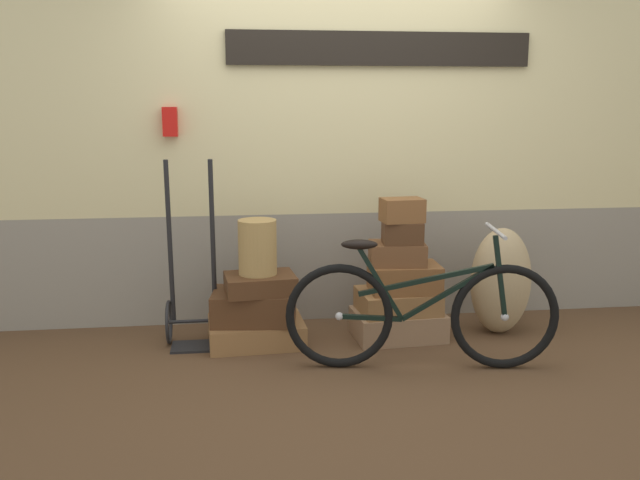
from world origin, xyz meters
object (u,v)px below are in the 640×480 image
suitcase_2 (260,284)px  suitcase_1 (254,306)px  suitcase_3 (398,324)px  suitcase_7 (402,233)px  luggage_trolley (194,302)px  suitcase_8 (402,210)px  bicycle (421,313)px  suitcase_0 (256,332)px  wicker_basket (258,247)px  burlap_sack (501,281)px  suitcase_5 (405,278)px  suitcase_4 (398,301)px  suitcase_6 (397,253)px

suitcase_2 → suitcase_1: bearing=130.2°
suitcase_2 → suitcase_3: size_ratio=0.75×
suitcase_7 → luggage_trolley: (-1.41, 0.09, -0.46)m
suitcase_3 → suitcase_7: suitcase_7 is taller
suitcase_8 → bicycle: size_ratio=0.16×
suitcase_1 → suitcase_0: bearing=48.9°
luggage_trolley → suitcase_0: bearing=-7.8°
suitcase_0 → wicker_basket: size_ratio=1.74×
burlap_sack → bicycle: bicycle is taller
suitcase_3 → suitcase_5: suitcase_5 is taller
suitcase_3 → suitcase_7: (0.01, -0.03, 0.66)m
suitcase_1 → bicycle: 1.15m
suitcase_4 → suitcase_2: bearing=178.1°
suitcase_3 → burlap_sack: (0.74, 0.02, 0.28)m
suitcase_4 → suitcase_7: suitcase_7 is taller
burlap_sack → suitcase_5: bearing=-177.3°
suitcase_4 → suitcase_8: 0.64m
suitcase_1 → suitcase_2: 0.18m
suitcase_7 → suitcase_3: bearing=114.9°
suitcase_6 → wicker_basket: (-0.95, -0.02, 0.07)m
bicycle → wicker_basket: bearing=151.0°
suitcase_5 → suitcase_0: bearing=179.8°
suitcase_2 → suitcase_8: size_ratio=1.67×
suitcase_5 → burlap_sack: burlap_sack is taller
suitcase_6 → suitcase_4: bearing=4.8°
suitcase_8 → suitcase_6: bearing=114.1°
suitcase_0 → suitcase_8: bearing=-5.5°
luggage_trolley → suitcase_6: bearing=-2.5°
burlap_sack → suitcase_8: bearing=-176.5°
suitcase_7 → suitcase_4: bearing=118.8°
suitcase_5 → suitcase_7: (-0.03, -0.01, 0.32)m
suitcase_7 → wicker_basket: (-0.97, 0.01, -0.08)m
suitcase_7 → bicycle: bearing=-85.2°
suitcase_5 → luggage_trolley: size_ratio=0.38×
suitcase_1 → suitcase_3: suitcase_1 is taller
suitcase_4 → wicker_basket: wicker_basket is taller
suitcase_8 → bicycle: suitcase_8 is taller
suitcase_5 → suitcase_8: bearing=-158.1°
suitcase_3 → burlap_sack: 0.79m
suitcase_4 → suitcase_0: bearing=175.3°
suitcase_3 → suitcase_8: 0.81m
suitcase_6 → suitcase_7: size_ratio=1.41×
suitcase_5 → wicker_basket: wicker_basket is taller
suitcase_3 → suitcase_8: size_ratio=2.22×
luggage_trolley → suitcase_2: bearing=-13.1°
suitcase_0 → suitcase_5: (1.02, -0.03, 0.35)m
suitcase_6 → suitcase_8: 0.31m
suitcase_1 → wicker_basket: bearing=-24.3°
luggage_trolley → suitcase_7: bearing=-3.7°
suitcase_4 → wicker_basket: size_ratio=1.46×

